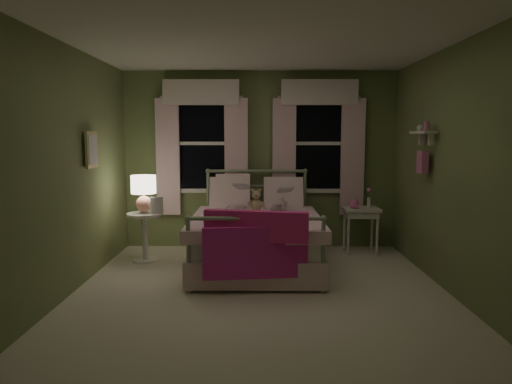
{
  "coord_description": "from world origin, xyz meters",
  "views": [
    {
      "loc": [
        -0.03,
        -4.65,
        1.65
      ],
      "look_at": [
        -0.05,
        0.68,
        1.0
      ],
      "focal_mm": 32.0,
      "sensor_mm": 36.0,
      "label": 1
    }
  ],
  "objects_px": {
    "nightstand_left": "(145,230)",
    "child_left": "(236,187)",
    "teddy_bear": "(256,202)",
    "nightstand_right": "(361,215)",
    "bed": "(256,237)",
    "child_right": "(277,189)",
    "table_lamp": "(144,190)"
  },
  "relations": [
    {
      "from": "bed",
      "to": "table_lamp",
      "type": "xyz_separation_m",
      "value": [
        -1.47,
        0.23,
        0.58
      ]
    },
    {
      "from": "child_left",
      "to": "nightstand_right",
      "type": "distance_m",
      "value": 1.83
    },
    {
      "from": "child_left",
      "to": "child_right",
      "type": "bearing_deg",
      "value": -164.95
    },
    {
      "from": "teddy_bear",
      "to": "nightstand_left",
      "type": "height_order",
      "value": "teddy_bear"
    },
    {
      "from": "child_right",
      "to": "table_lamp",
      "type": "xyz_separation_m",
      "value": [
        -1.75,
        -0.2,
        0.0
      ]
    },
    {
      "from": "table_lamp",
      "to": "teddy_bear",
      "type": "bearing_deg",
      "value": 1.77
    },
    {
      "from": "child_left",
      "to": "nightstand_left",
      "type": "distance_m",
      "value": 1.33
    },
    {
      "from": "nightstand_left",
      "to": "child_left",
      "type": "bearing_deg",
      "value": 9.7
    },
    {
      "from": "child_right",
      "to": "bed",
      "type": "bearing_deg",
      "value": 66.24
    },
    {
      "from": "teddy_bear",
      "to": "nightstand_right",
      "type": "xyz_separation_m",
      "value": [
        1.48,
        0.42,
        -0.24
      ]
    },
    {
      "from": "bed",
      "to": "nightstand_right",
      "type": "distance_m",
      "value": 1.65
    },
    {
      "from": "teddy_bear",
      "to": "nightstand_left",
      "type": "xyz_separation_m",
      "value": [
        -1.47,
        -0.05,
        -0.37
      ]
    },
    {
      "from": "bed",
      "to": "nightstand_left",
      "type": "distance_m",
      "value": 1.49
    },
    {
      "from": "child_right",
      "to": "teddy_bear",
      "type": "xyz_separation_m",
      "value": [
        -0.28,
        -0.16,
        -0.16
      ]
    },
    {
      "from": "nightstand_left",
      "to": "table_lamp",
      "type": "xyz_separation_m",
      "value": [
        0.0,
        0.0,
        0.54
      ]
    },
    {
      "from": "teddy_bear",
      "to": "table_lamp",
      "type": "bearing_deg",
      "value": -178.23
    },
    {
      "from": "nightstand_left",
      "to": "nightstand_right",
      "type": "distance_m",
      "value": 2.99
    },
    {
      "from": "child_left",
      "to": "nightstand_right",
      "type": "relative_size",
      "value": 1.27
    },
    {
      "from": "teddy_bear",
      "to": "child_right",
      "type": "bearing_deg",
      "value": 29.5
    },
    {
      "from": "bed",
      "to": "child_right",
      "type": "height_order",
      "value": "child_right"
    },
    {
      "from": "bed",
      "to": "nightstand_right",
      "type": "relative_size",
      "value": 3.18
    },
    {
      "from": "nightstand_left",
      "to": "table_lamp",
      "type": "relative_size",
      "value": 1.34
    },
    {
      "from": "child_left",
      "to": "teddy_bear",
      "type": "bearing_deg",
      "value": 165.56
    },
    {
      "from": "table_lamp",
      "to": "nightstand_right",
      "type": "bearing_deg",
      "value": 8.89
    },
    {
      "from": "child_left",
      "to": "nightstand_left",
      "type": "relative_size",
      "value": 1.25
    },
    {
      "from": "bed",
      "to": "nightstand_right",
      "type": "bearing_deg",
      "value": 24.94
    },
    {
      "from": "child_right",
      "to": "teddy_bear",
      "type": "bearing_deg",
      "value": 39.16
    },
    {
      "from": "bed",
      "to": "child_right",
      "type": "relative_size",
      "value": 2.66
    },
    {
      "from": "child_left",
      "to": "table_lamp",
      "type": "relative_size",
      "value": 1.68
    },
    {
      "from": "nightstand_left",
      "to": "table_lamp",
      "type": "bearing_deg",
      "value": 0.0
    },
    {
      "from": "teddy_bear",
      "to": "nightstand_right",
      "type": "relative_size",
      "value": 0.46
    },
    {
      "from": "child_right",
      "to": "nightstand_left",
      "type": "distance_m",
      "value": 1.84
    }
  ]
}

